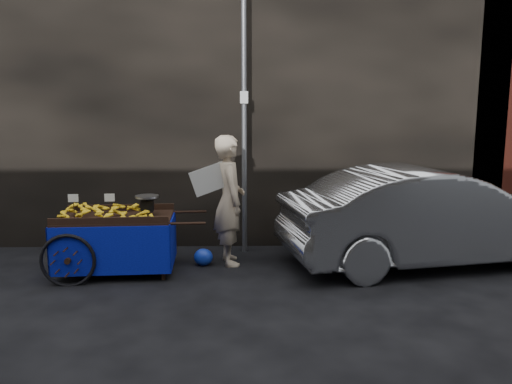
{
  "coord_description": "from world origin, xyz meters",
  "views": [
    {
      "loc": [
        0.33,
        -6.35,
        2.22
      ],
      "look_at": [
        0.46,
        0.5,
        1.08
      ],
      "focal_mm": 35.0,
      "sensor_mm": 36.0,
      "label": 1
    }
  ],
  "objects_px": {
    "vendor": "(229,200)",
    "plastic_bag": "(203,257)",
    "parked_car": "(430,216)",
    "banana_cart": "(112,222)"
  },
  "relations": [
    {
      "from": "plastic_bag",
      "to": "parked_car",
      "type": "distance_m",
      "value": 3.32
    },
    {
      "from": "banana_cart",
      "to": "parked_car",
      "type": "distance_m",
      "value": 4.49
    },
    {
      "from": "plastic_bag",
      "to": "vendor",
      "type": "bearing_deg",
      "value": 16.66
    },
    {
      "from": "parked_car",
      "to": "banana_cart",
      "type": "bearing_deg",
      "value": 82.63
    },
    {
      "from": "vendor",
      "to": "parked_car",
      "type": "distance_m",
      "value": 2.9
    },
    {
      "from": "vendor",
      "to": "plastic_bag",
      "type": "relative_size",
      "value": 6.78
    },
    {
      "from": "vendor",
      "to": "parked_car",
      "type": "xyz_separation_m",
      "value": [
        2.89,
        -0.09,
        -0.23
      ]
    },
    {
      "from": "vendor",
      "to": "parked_car",
      "type": "relative_size",
      "value": 0.44
    },
    {
      "from": "banana_cart",
      "to": "vendor",
      "type": "xyz_separation_m",
      "value": [
        1.58,
        0.38,
        0.23
      ]
    },
    {
      "from": "banana_cart",
      "to": "parked_car",
      "type": "height_order",
      "value": "parked_car"
    }
  ]
}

